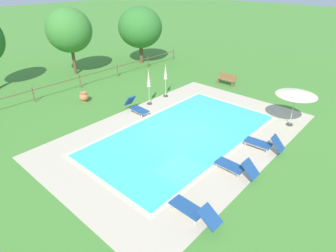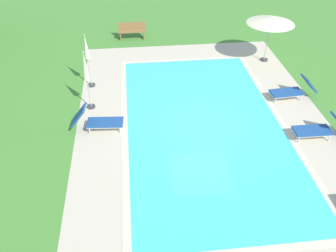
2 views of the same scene
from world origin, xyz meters
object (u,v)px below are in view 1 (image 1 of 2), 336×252
Objects in this scene: patio_umbrella_open_foreground at (297,93)px; patio_umbrella_closed_row_mid_west at (149,82)px; tree_far_west at (69,30)px; wooden_bench_lawn_side at (227,79)px; sun_lounger_north_far at (264,143)px; patio_umbrella_closed_row_west at (166,75)px; sun_lounger_north_near_steps at (136,107)px; terracotta_urn_near_fence at (84,97)px; sun_lounger_north_mid at (193,210)px; sun_lounger_north_end at (236,167)px; tree_east_mid at (140,28)px.

patio_umbrella_closed_row_mid_west reaches higher than patio_umbrella_open_foreground.
wooden_bench_lawn_side is at bearing -60.42° from tree_far_west.
patio_umbrella_closed_row_west is at bearing 76.88° from sun_lounger_north_far.
sun_lounger_north_near_steps reaches higher than terracotta_urn_near_fence.
terracotta_urn_near_fence is (3.39, 11.99, 0.01)m from sun_lounger_north_mid.
tree_far_west is at bearing 87.96° from patio_umbrella_closed_row_mid_west.
sun_lounger_north_end is 2.79× the size of terracotta_urn_near_fence.
terracotta_urn_near_fence is at bearing 150.11° from wooden_bench_lawn_side.
sun_lounger_north_mid is at bearing -178.86° from sun_lounger_north_far.
patio_umbrella_closed_row_west reaches higher than sun_lounger_north_mid.
terracotta_urn_near_fence is 10.72m from tree_east_mid.
sun_lounger_north_near_steps is 9.23m from sun_lounger_north_mid.
patio_umbrella_closed_row_mid_west is (6.11, 8.36, 1.24)m from sun_lounger_north_mid.
patio_umbrella_closed_row_west is 1.74m from patio_umbrella_closed_row_mid_west.
sun_lounger_north_near_steps is 0.78× the size of patio_umbrella_closed_row_mid_west.
sun_lounger_north_mid reaches higher than terracotta_urn_near_fence.
sun_lounger_north_end is at bearing -118.88° from patio_umbrella_closed_row_west.
terracotta_urn_near_fence is at bearing 126.86° from patio_umbrella_closed_row_mid_west.
tree_east_mid is at bearing 49.38° from patio_umbrella_closed_row_mid_west.
tree_east_mid is at bearing -15.30° from tree_far_west.
sun_lounger_north_end is 0.35× the size of tree_far_west.
sun_lounger_north_far is at bearing 179.92° from patio_umbrella_open_foreground.
patio_umbrella_closed_row_mid_west reaches higher than patio_umbrella_closed_row_west.
wooden_bench_lawn_side is 0.27× the size of tree_far_west.
patio_umbrella_closed_row_mid_west is at bearing -130.62° from tree_east_mid.
patio_umbrella_closed_row_west is 9.79m from tree_far_west.
sun_lounger_north_far is 2.62m from sun_lounger_north_end.
patio_umbrella_closed_row_mid_west is at bearing 53.84° from sun_lounger_north_mid.
tree_east_mid reaches higher than patio_umbrella_open_foreground.
terracotta_urn_near_fence is at bearing -156.05° from tree_east_mid.
tree_east_mid is at bearing 66.73° from sun_lounger_north_far.
terracotta_urn_near_fence is 0.13× the size of tree_east_mid.
wooden_bench_lawn_side is 10.08m from tree_east_mid.
sun_lounger_north_mid is at bearing -126.16° from patio_umbrella_closed_row_mid_west.
sun_lounger_north_end is (-2.62, 0.05, -0.01)m from sun_lounger_north_far.
tree_east_mid is (6.70, 7.81, 1.73)m from patio_umbrella_closed_row_mid_west.
terracotta_urn_near_fence is 7.44m from tree_far_west.
tree_east_mid is (4.96, 7.72, 1.75)m from patio_umbrella_closed_row_west.
tree_east_mid is at bearing 51.61° from sun_lounger_north_mid.
sun_lounger_north_near_steps is 9.39m from patio_umbrella_open_foreground.
patio_umbrella_closed_row_west is (4.57, 8.28, 1.21)m from sun_lounger_north_end.
patio_umbrella_closed_row_west is 3.42× the size of terracotta_urn_near_fence.
sun_lounger_north_end is (3.28, 0.17, 0.02)m from sun_lounger_north_mid.
sun_lounger_north_mid is 1.04× the size of sun_lounger_north_end.
patio_umbrella_closed_row_west is 9.34m from tree_east_mid.
sun_lounger_north_far is at bearing -1.19° from sun_lounger_north_end.
patio_umbrella_closed_row_west is 0.46× the size of tree_east_mid.
patio_umbrella_closed_row_west is at bearing 7.93° from sun_lounger_north_near_steps.
patio_umbrella_closed_row_mid_west is 0.44× the size of tree_far_west.
tree_far_west is (6.45, 17.91, 3.33)m from sun_lounger_north_mid.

